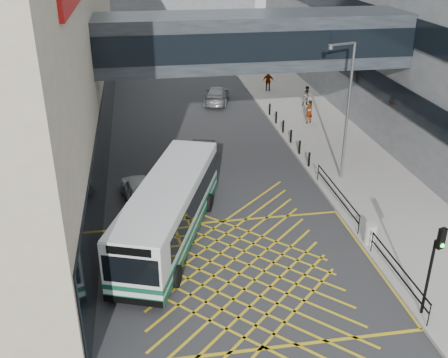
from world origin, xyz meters
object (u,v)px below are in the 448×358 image
car_dark (200,151)px  pedestrian_a (309,112)px  car_white (140,190)px  car_silver (217,94)px  street_lamp (346,104)px  pedestrian_b (307,96)px  litter_bin (370,234)px  bus (170,209)px  pedestrian_c (268,81)px  traffic_light (435,259)px

car_dark → pedestrian_a: bearing=-133.1°
car_white → car_silver: car_silver is taller
street_lamp → pedestrian_b: (2.40, 13.75, -3.67)m
car_white → litter_bin: size_ratio=4.60×
bus → car_silver: (5.37, 21.03, -0.88)m
litter_bin → pedestrian_a: size_ratio=0.55×
car_silver → pedestrian_c: bearing=-142.6°
car_white → car_dark: size_ratio=1.08×
street_lamp → pedestrian_a: (1.19, 9.50, -3.58)m
car_white → pedestrian_c: pedestrian_c is taller
pedestrian_b → traffic_light: bearing=-107.2°
car_silver → traffic_light: 28.53m
pedestrian_b → pedestrian_c: pedestrian_c is taller
car_silver → traffic_light: bearing=110.7°
car_white → litter_bin: bearing=139.4°
pedestrian_a → street_lamp: bearing=55.0°
bus → litter_bin: bus is taller
litter_bin → pedestrian_c: bearing=87.0°
car_silver → street_lamp: (4.74, -16.23, 3.91)m
litter_bin → pedestrian_a: pedestrian_a is taller
litter_bin → pedestrian_b: 21.00m
car_dark → car_silver: size_ratio=0.90×
bus → car_silver: bearing=95.3°
pedestrian_c → traffic_light: bearing=100.1°
car_white → traffic_light: (10.38, -11.14, 1.93)m
car_dark → pedestrian_a: size_ratio=2.34×
street_lamp → pedestrian_c: (0.26, 18.46, -3.58)m
car_dark → pedestrian_b: 13.89m
car_white → traffic_light: bearing=122.7°
bus → car_dark: size_ratio=2.62×
car_white → pedestrian_c: (11.76, 19.32, 0.33)m
car_white → car_silver: bearing=-121.8°
car_white → pedestrian_b: size_ratio=2.83×
bus → street_lamp: street_lamp is taller
bus → pedestrian_c: bus is taller
traffic_light → pedestrian_b: traffic_light is taller
street_lamp → pedestrian_b: bearing=63.1°
car_silver → pedestrian_a: size_ratio=2.61×
bus → pedestrian_b: bearing=75.6°
pedestrian_a → pedestrian_c: bearing=-111.9°
bus → traffic_light: (8.99, -7.21, 1.05)m
litter_bin → car_white: bearing=149.7°
car_silver → traffic_light: (3.63, -28.23, 1.93)m
traffic_light → litter_bin: traffic_light is taller
pedestrian_c → pedestrian_b: bearing=127.0°
litter_bin → pedestrian_c: size_ratio=0.55×
traffic_light → pedestrian_b: 26.05m
car_silver → litter_bin: size_ratio=4.72×
pedestrian_b → car_dark: bearing=-145.8°
car_white → street_lamp: (11.50, 0.86, 3.91)m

